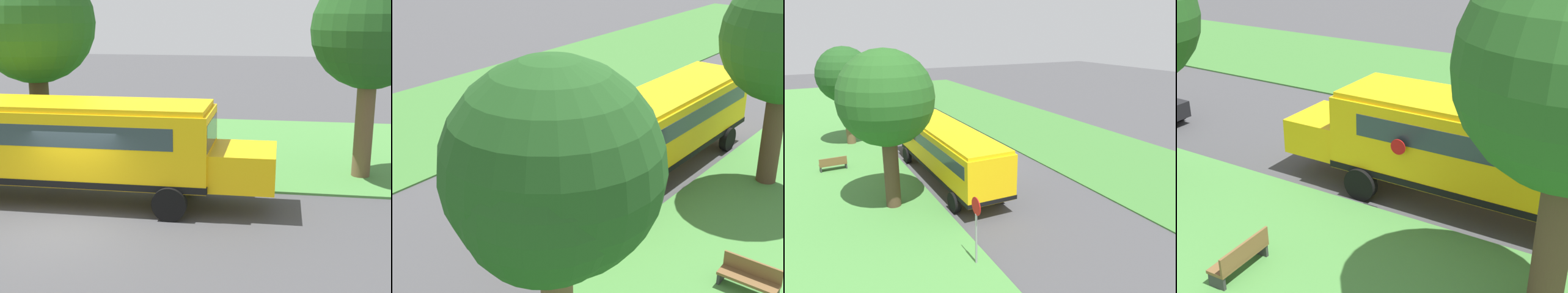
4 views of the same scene
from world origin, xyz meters
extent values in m
plane|color=#424244|center=(0.00, 0.00, 0.00)|extent=(120.00, 120.00, 0.00)
cube|color=#3D7533|center=(9.00, 0.00, 0.04)|extent=(10.00, 80.00, 0.07)
cube|color=yellow|center=(-2.42, -1.46, 1.90)|extent=(2.50, 10.50, 2.20)
cube|color=yellow|center=(-2.42, 4.74, 1.35)|extent=(2.20, 1.90, 1.10)
cube|color=yellow|center=(-2.42, -1.46, 3.08)|extent=(2.35, 10.29, 0.16)
cube|color=black|center=(-2.42, -1.46, 0.92)|extent=(2.54, 10.54, 0.20)
cube|color=#2D3842|center=(-2.42, -1.76, 2.36)|extent=(2.53, 9.24, 0.64)
cube|color=#2D3842|center=(-2.42, 3.74, 2.36)|extent=(2.25, 0.12, 0.80)
cylinder|color=red|center=(-3.85, 1.43, 2.05)|extent=(0.03, 0.44, 0.44)
cylinder|color=black|center=(-3.67, 2.74, 0.50)|extent=(0.30, 1.00, 1.00)
cylinder|color=black|center=(-1.17, 2.74, 0.50)|extent=(0.30, 1.00, 1.00)
cylinder|color=black|center=(-1.90, 12.56, 0.32)|extent=(0.22, 0.64, 0.64)
cylinder|color=#4C3826|center=(-6.11, -3.27, 1.88)|extent=(0.72, 0.72, 3.76)
cube|color=brown|center=(-8.19, 3.29, 0.45)|extent=(1.62, 0.55, 0.08)
cube|color=brown|center=(-8.18, 3.07, 0.70)|extent=(1.60, 0.11, 0.44)
cube|color=#333333|center=(-7.45, 3.31, 0.23)|extent=(0.09, 0.45, 0.45)
cube|color=#333333|center=(-8.92, 3.26, 0.23)|extent=(0.09, 0.45, 0.45)
camera|label=1|loc=(13.14, 5.75, 5.85)|focal=50.00mm
camera|label=2|loc=(-12.10, 15.11, 9.43)|focal=50.00mm
camera|label=3|loc=(-9.98, -20.47, 8.47)|focal=35.00mm
camera|label=4|loc=(-15.69, -4.87, 7.92)|focal=50.00mm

